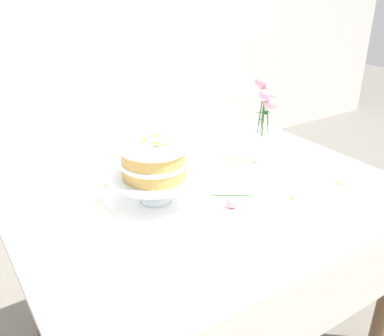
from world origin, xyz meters
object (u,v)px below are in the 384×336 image
(cake_stand, at_px, (155,180))
(flower_vase, at_px, (264,124))
(layer_cake, at_px, (154,160))
(fallen_rose, at_px, (232,202))
(dining_table, at_px, (217,219))

(cake_stand, relative_size, flower_vase, 0.79)
(cake_stand, height_order, layer_cake, layer_cake)
(flower_vase, xyz_separation_m, fallen_rose, (-0.34, -0.23, -0.15))
(flower_vase, bearing_deg, fallen_rose, -146.03)
(cake_stand, bearing_deg, fallen_rose, -41.86)
(dining_table, distance_m, layer_cake, 0.34)
(dining_table, bearing_deg, fallen_rose, -89.67)
(layer_cake, distance_m, fallen_rose, 0.30)
(fallen_rose, bearing_deg, cake_stand, 138.14)
(dining_table, bearing_deg, cake_stand, 153.32)
(layer_cake, relative_size, flower_vase, 0.63)
(cake_stand, bearing_deg, dining_table, -26.68)
(dining_table, xyz_separation_m, fallen_rose, (0.00, -0.08, 0.11))
(cake_stand, xyz_separation_m, flower_vase, (0.54, 0.05, 0.09))
(flower_vase, relative_size, fallen_rose, 2.76)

